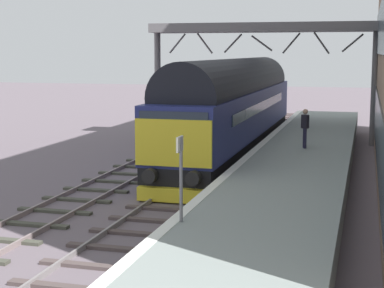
% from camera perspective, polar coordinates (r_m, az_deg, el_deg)
% --- Properties ---
extents(ground_plane, '(140.00, 140.00, 0.00)m').
position_cam_1_polar(ground_plane, '(22.85, -0.43, -4.34)').
color(ground_plane, '#635860').
rests_on(ground_plane, ground).
extents(track_main, '(2.50, 60.00, 0.15)m').
position_cam_1_polar(track_main, '(22.84, -0.43, -4.21)').
color(track_main, slate).
rests_on(track_main, ground).
extents(track_adjacent_west, '(2.50, 60.00, 0.15)m').
position_cam_1_polar(track_adjacent_west, '(23.90, -7.90, -3.72)').
color(track_adjacent_west, gray).
rests_on(track_adjacent_west, ground).
extents(station_platform, '(4.00, 44.00, 1.01)m').
position_cam_1_polar(station_platform, '(22.05, 8.62, -3.57)').
color(station_platform, gray).
rests_on(station_platform, ground).
extents(diesel_locomotive, '(2.74, 19.99, 4.68)m').
position_cam_1_polar(diesel_locomotive, '(30.24, 3.76, 3.53)').
color(diesel_locomotive, black).
rests_on(diesel_locomotive, ground).
extents(platform_number_sign, '(0.10, 0.44, 2.04)m').
position_cam_1_polar(platform_number_sign, '(14.88, -1.04, -1.96)').
color(platform_number_sign, slate).
rests_on(platform_number_sign, station_platform).
extents(waiting_passenger, '(0.41, 0.50, 1.64)m').
position_cam_1_polar(waiting_passenger, '(26.77, 10.16, 1.72)').
color(waiting_passenger, '#26233D').
rests_on(waiting_passenger, station_platform).
extents(overhead_footbridge, '(12.52, 2.00, 6.57)m').
position_cam_1_polar(overhead_footbridge, '(35.40, 6.33, 9.80)').
color(overhead_footbridge, slate).
rests_on(overhead_footbridge, ground).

